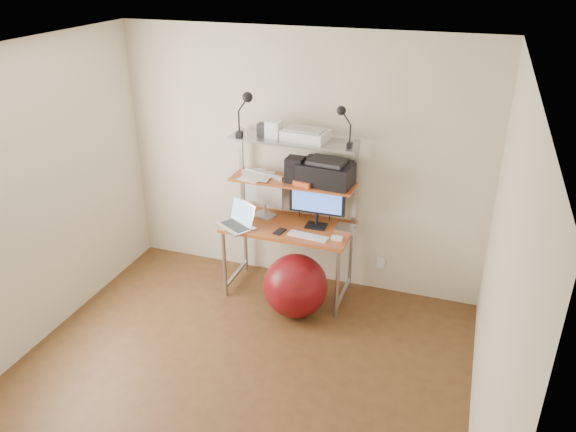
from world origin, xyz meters
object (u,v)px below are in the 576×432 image
laptop (239,221)px  printer (327,172)px  monitor_silver (264,191)px  exercise_ball (295,286)px  monitor_black (317,200)px

laptop → printer: (0.76, 0.32, 0.47)m
monitor_silver → exercise_ball: monitor_silver is taller
laptop → exercise_ball: size_ratio=0.73×
monitor_black → laptop: (-0.69, -0.24, -0.21)m
laptop → exercise_ball: 0.81m
exercise_ball → monitor_black: bearing=79.3°
printer → exercise_ball: printer is taller
laptop → exercise_ball: (0.62, -0.16, -0.49)m
laptop → exercise_ball: bearing=16.8°
exercise_ball → monitor_silver: bearing=135.7°
monitor_silver → exercise_ball: bearing=-28.1°
monitor_silver → monitor_black: (0.55, -0.06, 0.01)m
monitor_black → laptop: 0.76m
monitor_silver → printer: printer is taller
monitor_silver → laptop: size_ratio=1.11×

